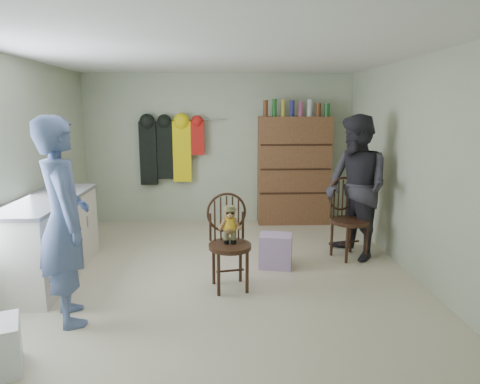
{
  "coord_description": "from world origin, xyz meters",
  "views": [
    {
      "loc": [
        0.03,
        -4.77,
        1.92
      ],
      "look_at": [
        0.25,
        0.2,
        0.95
      ],
      "focal_mm": 32.0,
      "sensor_mm": 36.0,
      "label": 1
    }
  ],
  "objects_px": {
    "counter": "(48,238)",
    "dresser": "(294,170)",
    "chair_front": "(229,234)",
    "chair_far": "(347,215)"
  },
  "relations": [
    {
      "from": "counter",
      "to": "dresser",
      "type": "relative_size",
      "value": 0.89
    },
    {
      "from": "dresser",
      "to": "chair_front",
      "type": "bearing_deg",
      "value": -113.29
    },
    {
      "from": "chair_front",
      "to": "chair_far",
      "type": "xyz_separation_m",
      "value": [
        1.56,
        0.92,
        -0.03
      ]
    },
    {
      "from": "chair_front",
      "to": "chair_far",
      "type": "relative_size",
      "value": 0.98
    },
    {
      "from": "counter",
      "to": "chair_front",
      "type": "bearing_deg",
      "value": -9.85
    },
    {
      "from": "chair_front",
      "to": "dresser",
      "type": "relative_size",
      "value": 0.49
    },
    {
      "from": "chair_far",
      "to": "dresser",
      "type": "bearing_deg",
      "value": 82.2
    },
    {
      "from": "chair_far",
      "to": "counter",
      "type": "bearing_deg",
      "value": 167.58
    },
    {
      "from": "counter",
      "to": "dresser",
      "type": "height_order",
      "value": "dresser"
    },
    {
      "from": "chair_front",
      "to": "counter",
      "type": "bearing_deg",
      "value": 159.82
    }
  ]
}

